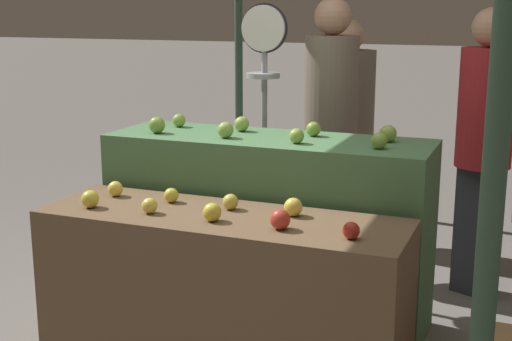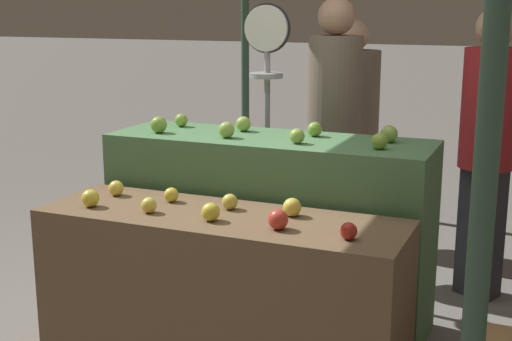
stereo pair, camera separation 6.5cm
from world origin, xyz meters
name	(u,v)px [view 1 (the left image)]	position (x,y,z in m)	size (l,w,h in m)	color
display_counter_front	(222,293)	(0.00, 0.00, 0.38)	(1.72, 0.55, 0.76)	brown
display_counter_back	(268,230)	(0.00, 0.60, 0.51)	(1.72, 0.55, 1.02)	#4C7A4C
apple_front_0	(90,199)	(-0.63, -0.12, 0.80)	(0.08, 0.08, 0.08)	gold
apple_front_1	(150,206)	(-0.32, -0.10, 0.80)	(0.07, 0.07, 0.07)	yellow
apple_front_2	(212,212)	(0.00, -0.10, 0.80)	(0.08, 0.08, 0.08)	gold
apple_front_3	(280,219)	(0.32, -0.10, 0.81)	(0.09, 0.09, 0.09)	red
apple_front_4	(351,230)	(0.63, -0.11, 0.80)	(0.07, 0.07, 0.07)	#AD281E
apple_front_5	(115,189)	(-0.63, 0.11, 0.80)	(0.08, 0.08, 0.08)	yellow
apple_front_6	(171,195)	(-0.32, 0.11, 0.80)	(0.07, 0.07, 0.07)	gold
apple_front_7	(231,202)	(0.00, 0.10, 0.80)	(0.07, 0.07, 0.07)	gold
apple_front_8	(293,207)	(0.31, 0.11, 0.80)	(0.08, 0.08, 0.08)	yellow
apple_back_0	(157,125)	(-0.60, 0.49, 1.07)	(0.09, 0.09, 0.09)	#7AA338
apple_back_1	(225,130)	(-0.20, 0.50, 1.07)	(0.08, 0.08, 0.08)	#8EB247
apple_back_2	(297,136)	(0.19, 0.49, 1.06)	(0.08, 0.08, 0.08)	#8EB247
apple_back_3	(379,141)	(0.61, 0.50, 1.06)	(0.08, 0.08, 0.08)	#84AD3D
apple_back_4	(179,120)	(-0.59, 0.72, 1.06)	(0.07, 0.07, 0.07)	#84AD3D
apple_back_5	(242,124)	(-0.20, 0.71, 1.07)	(0.08, 0.08, 0.08)	#8EB247
apple_back_6	(313,129)	(0.21, 0.72, 1.06)	(0.08, 0.08, 0.08)	#7AA338
apple_back_7	(388,134)	(0.61, 0.70, 1.07)	(0.09, 0.09, 0.09)	#8EB247
produce_scale	(264,82)	(-0.23, 1.13, 1.25)	(0.29, 0.20, 1.71)	#99999E
person_vendor_at_scale	(331,116)	(0.09, 1.45, 1.02)	(0.39, 0.39, 1.75)	#2D2D38
person_customer_left	(347,118)	(0.04, 2.08, 0.92)	(0.46, 0.46, 1.61)	#2D2D38
person_customer_right	(484,132)	(1.03, 1.41, 0.99)	(0.42, 0.42, 1.69)	#2D2D38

